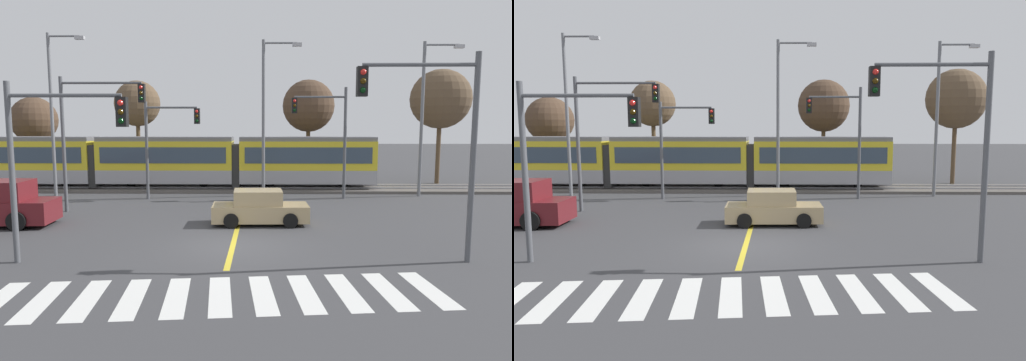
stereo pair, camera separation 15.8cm
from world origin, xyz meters
The scene contains 29 objects.
ground_plane centered at (0.00, 0.00, 0.00)m, with size 200.00×200.00×0.00m, color #3D3D3F.
track_bed centered at (0.00, 14.90, 0.09)m, with size 120.00×4.00×0.18m, color #56514C.
rail_near centered at (0.00, 14.18, 0.23)m, with size 120.00×0.08×0.10m, color #939399.
rail_far centered at (0.00, 15.62, 0.23)m, with size 120.00×0.08×0.10m, color #939399.
light_rail_tram centered at (-5.48, 14.90, 2.05)m, with size 28.00×2.64×3.43m.
crosswalk_stripe_1 centered at (-4.38, -5.24, 0.00)m, with size 0.56×2.80×0.01m, color silver.
crosswalk_stripe_2 centered at (-3.28, -5.14, 0.00)m, with size 0.56×2.80×0.01m, color silver.
crosswalk_stripe_3 centered at (-2.19, -5.03, 0.00)m, with size 0.56×2.80×0.01m, color silver.
crosswalk_stripe_4 centered at (-1.09, -4.93, 0.00)m, with size 0.56×2.80×0.01m, color silver.
crosswalk_stripe_5 centered at (0.00, -4.82, 0.00)m, with size 0.56×2.80×0.01m, color silver.
crosswalk_stripe_6 centered at (1.09, -4.71, 0.00)m, with size 0.56×2.80×0.01m, color silver.
crosswalk_stripe_7 centered at (2.19, -4.61, 0.00)m, with size 0.56×2.80×0.01m, color silver.
crosswalk_stripe_8 centered at (3.28, -4.50, 0.00)m, with size 0.56×2.80×0.01m, color silver.
crosswalk_stripe_9 centered at (4.38, -4.40, 0.00)m, with size 0.56×2.80×0.01m, color silver.
crosswalk_stripe_10 centered at (5.47, -4.29, 0.00)m, with size 0.56×2.80×0.01m, color silver.
lane_centre_line centered at (0.00, 5.04, 0.00)m, with size 0.20×15.72×0.01m, color gold.
sedan_crossing centered at (0.95, 3.83, 0.70)m, with size 4.25×2.02×1.52m.
traffic_light_near_right centered at (6.42, -1.78, 4.33)m, with size 3.75×0.38×6.55m.
traffic_light_far_right centered at (4.90, 11.07, 4.24)m, with size 3.25×0.38×6.58m.
traffic_light_far_left centered at (-4.67, 10.74, 3.81)m, with size 3.25×0.38×5.74m.
traffic_light_mid_left centered at (-7.53, 6.64, 4.51)m, with size 4.25×0.38×6.74m.
traffic_light_near_left centered at (-5.40, -2.08, 3.76)m, with size 3.75×0.38×5.66m.
street_lamp_west centered at (-11.62, 11.85, 5.54)m, with size 2.30×0.28×9.87m.
street_lamp_centre centered at (1.31, 12.19, 5.37)m, with size 2.40×0.28×9.50m.
street_lamp_east centered at (10.98, 12.16, 5.30)m, with size 2.43×0.28×9.36m.
bare_tree_far_west centered at (-17.02, 19.98, 4.80)m, with size 3.60×3.60×6.62m.
bare_tree_west centered at (-8.68, 19.61, 6.03)m, with size 3.52×3.52×7.83m.
bare_tree_east centered at (4.62, 19.99, 5.88)m, with size 4.04×4.04×7.93m.
bare_tree_far_east centered at (14.29, 18.61, 6.32)m, with size 4.40×4.40×8.54m.
Camera 1 is at (1.10, -16.01, 4.28)m, focal length 32.00 mm.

